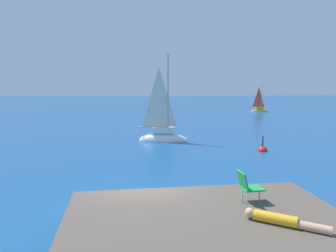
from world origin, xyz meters
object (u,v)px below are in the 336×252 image
(sailboat_far, at_px, (259,110))
(person_sunbather, at_px, (282,220))
(beach_chair, at_px, (248,185))
(marker_buoy, at_px, (262,151))
(sailboat_near, at_px, (163,136))

(sailboat_far, bearing_deg, person_sunbather, -100.75)
(sailboat_far, relative_size, person_sunbather, 2.61)
(beach_chair, relative_size, marker_buoy, 0.71)
(sailboat_near, height_order, beach_chair, sailboat_near)
(sailboat_far, distance_m, marker_buoy, 25.28)
(sailboat_near, bearing_deg, person_sunbather, -74.17)
(sailboat_near, relative_size, sailboat_far, 1.53)
(sailboat_near, xyz_separation_m, person_sunbather, (2.01, -14.94, 0.67))
(person_sunbather, bearing_deg, beach_chair, 136.04)
(person_sunbather, height_order, marker_buoy, person_sunbather)
(person_sunbather, bearing_deg, marker_buoy, 105.42)
(sailboat_near, height_order, marker_buoy, sailboat_near)
(sailboat_near, xyz_separation_m, sailboat_far, (13.19, 20.60, -0.12))
(person_sunbather, height_order, beach_chair, beach_chair)
(sailboat_near, xyz_separation_m, beach_chair, (1.67, -13.56, 1.00))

